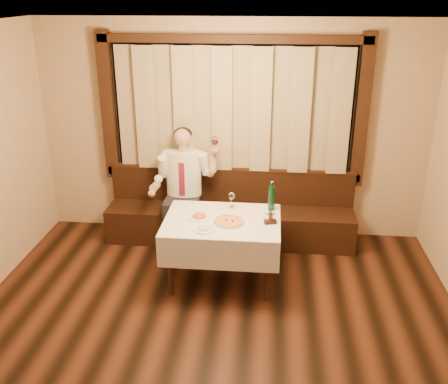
# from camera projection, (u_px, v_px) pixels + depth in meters

# --- Properties ---
(room) EXTENTS (5.01, 6.01, 2.81)m
(room) POSITION_uv_depth(u_px,v_px,m) (214.00, 179.00, 4.51)
(room) COLOR black
(room) RESTS_ON ground
(banquette) EXTENTS (3.20, 0.61, 0.94)m
(banquette) POSITION_uv_depth(u_px,v_px,m) (230.00, 217.00, 6.57)
(banquette) COLOR black
(banquette) RESTS_ON ground
(dining_table) EXTENTS (1.27, 0.97, 0.76)m
(dining_table) POSITION_uv_depth(u_px,v_px,m) (222.00, 228.00, 5.50)
(dining_table) COLOR black
(dining_table) RESTS_ON ground
(pizza) EXTENTS (0.34, 0.34, 0.04)m
(pizza) POSITION_uv_depth(u_px,v_px,m) (229.00, 221.00, 5.38)
(pizza) COLOR white
(pizza) RESTS_ON dining_table
(pasta_red) EXTENTS (0.25, 0.25, 0.09)m
(pasta_red) POSITION_uv_depth(u_px,v_px,m) (199.00, 215.00, 5.49)
(pasta_red) COLOR white
(pasta_red) RESTS_ON dining_table
(pasta_cream) EXTENTS (0.23, 0.23, 0.08)m
(pasta_cream) POSITION_uv_depth(u_px,v_px,m) (204.00, 227.00, 5.22)
(pasta_cream) COLOR white
(pasta_cream) RESTS_ON dining_table
(green_bottle) EXTENTS (0.08, 0.08, 0.35)m
(green_bottle) POSITION_uv_depth(u_px,v_px,m) (271.00, 198.00, 5.65)
(green_bottle) COLOR #125534
(green_bottle) RESTS_ON dining_table
(table_wine_glass) EXTENTS (0.07, 0.07, 0.19)m
(table_wine_glass) POSITION_uv_depth(u_px,v_px,m) (232.00, 197.00, 5.70)
(table_wine_glass) COLOR white
(table_wine_glass) RESTS_ON dining_table
(cruet_caddy) EXTENTS (0.14, 0.10, 0.14)m
(cruet_caddy) POSITION_uv_depth(u_px,v_px,m) (270.00, 219.00, 5.35)
(cruet_caddy) COLOR black
(cruet_caddy) RESTS_ON dining_table
(seated_man) EXTENTS (0.85, 0.63, 1.50)m
(seated_man) POSITION_uv_depth(u_px,v_px,m) (183.00, 179.00, 6.34)
(seated_man) COLOR black
(seated_man) RESTS_ON ground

